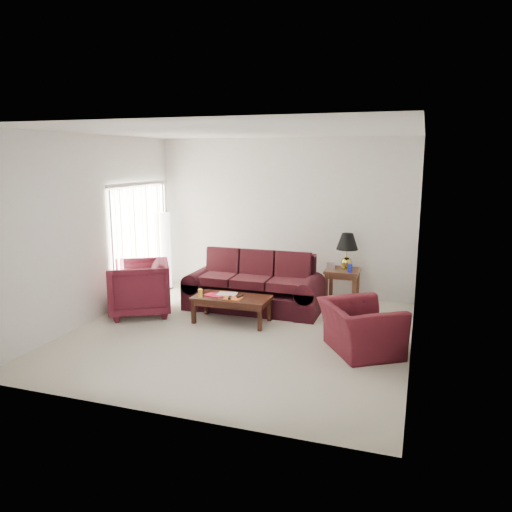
# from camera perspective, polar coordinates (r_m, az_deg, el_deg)

# --- Properties ---
(floor) EXTENTS (5.00, 5.00, 0.00)m
(floor) POSITION_cam_1_polar(r_m,az_deg,el_deg) (7.66, -2.04, -8.92)
(floor) COLOR beige
(floor) RESTS_ON ground
(blinds) EXTENTS (0.10, 2.00, 2.16)m
(blinds) POSITION_cam_1_polar(r_m,az_deg,el_deg) (9.56, -13.01, 1.58)
(blinds) COLOR silver
(blinds) RESTS_ON ground
(sofa) EXTENTS (2.39, 1.10, 0.97)m
(sofa) POSITION_cam_1_polar(r_m,az_deg,el_deg) (8.72, -0.29, -3.07)
(sofa) COLOR black
(sofa) RESTS_ON ground
(throw_pillow) EXTENTS (0.41, 0.29, 0.39)m
(throw_pillow) POSITION_cam_1_polar(r_m,az_deg,el_deg) (9.44, -1.41, -0.48)
(throw_pillow) COLOR black
(throw_pillow) RESTS_ON sofa
(end_table) EXTENTS (0.60, 0.60, 0.65)m
(end_table) POSITION_cam_1_polar(r_m,az_deg,el_deg) (9.18, 9.82, -3.50)
(end_table) COLOR #52221C
(end_table) RESTS_ON ground
(table_lamp) EXTENTS (0.50, 0.50, 0.65)m
(table_lamp) POSITION_cam_1_polar(r_m,az_deg,el_deg) (9.07, 10.35, 0.53)
(table_lamp) COLOR gold
(table_lamp) RESTS_ON end_table
(clock) EXTENTS (0.16, 0.08, 0.15)m
(clock) POSITION_cam_1_polar(r_m,az_deg,el_deg) (9.03, 8.53, -1.10)
(clock) COLOR silver
(clock) RESTS_ON end_table
(blue_canister) EXTENTS (0.12, 0.12, 0.14)m
(blue_canister) POSITION_cam_1_polar(r_m,az_deg,el_deg) (8.89, 10.66, -1.39)
(blue_canister) COLOR #191FA2
(blue_canister) RESTS_ON end_table
(picture_frame) EXTENTS (0.19, 0.21, 0.06)m
(picture_frame) POSITION_cam_1_polar(r_m,az_deg,el_deg) (9.30, 9.04, -0.65)
(picture_frame) COLOR white
(picture_frame) RESTS_ON end_table
(floor_lamp) EXTENTS (0.29, 0.29, 1.58)m
(floor_lamp) POSITION_cam_1_polar(r_m,az_deg,el_deg) (10.20, -10.30, 0.62)
(floor_lamp) COLOR white
(floor_lamp) RESTS_ON ground
(armchair_left) EXTENTS (1.37, 1.36, 0.92)m
(armchair_left) POSITION_cam_1_polar(r_m,az_deg,el_deg) (8.70, -13.23, -3.57)
(armchair_left) COLOR #45101B
(armchair_left) RESTS_ON ground
(armchair_right) EXTENTS (1.34, 1.38, 0.68)m
(armchair_right) POSITION_cam_1_polar(r_m,az_deg,el_deg) (7.05, 11.84, -8.04)
(armchair_right) COLOR #451018
(armchair_right) RESTS_ON ground
(coffee_table) EXTENTS (1.37, 1.04, 0.43)m
(coffee_table) POSITION_cam_1_polar(r_m,az_deg,el_deg) (8.13, -2.77, -6.11)
(coffee_table) COLOR black
(coffee_table) RESTS_ON ground
(magazine_red) EXTENTS (0.33, 0.27, 0.02)m
(magazine_red) POSITION_cam_1_polar(r_m,az_deg,el_deg) (8.14, -4.79, -4.49)
(magazine_red) COLOR red
(magazine_red) RESTS_ON coffee_table
(magazine_white) EXTENTS (0.33, 0.26, 0.02)m
(magazine_white) POSITION_cam_1_polar(r_m,az_deg,el_deg) (8.18, -3.34, -4.38)
(magazine_white) COLOR white
(magazine_white) RESTS_ON coffee_table
(magazine_orange) EXTENTS (0.28, 0.21, 0.02)m
(magazine_orange) POSITION_cam_1_polar(r_m,az_deg,el_deg) (7.95, -2.67, -4.86)
(magazine_orange) COLOR #E95A1B
(magazine_orange) RESTS_ON coffee_table
(remote_a) EXTENTS (0.09, 0.17, 0.02)m
(remote_a) POSITION_cam_1_polar(r_m,az_deg,el_deg) (7.92, -3.00, -4.76)
(remote_a) COLOR black
(remote_a) RESTS_ON coffee_table
(remote_b) EXTENTS (0.07, 0.16, 0.02)m
(remote_b) POSITION_cam_1_polar(r_m,az_deg,el_deg) (8.00, -1.86, -4.59)
(remote_b) COLOR black
(remote_b) RESTS_ON coffee_table
(yellow_glass) EXTENTS (0.10, 0.10, 0.13)m
(yellow_glass) POSITION_cam_1_polar(r_m,az_deg,el_deg) (8.07, -6.37, -4.24)
(yellow_glass) COLOR gold
(yellow_glass) RESTS_ON coffee_table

